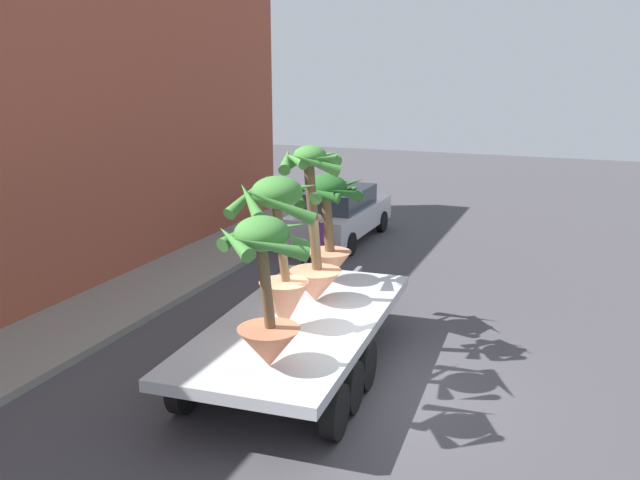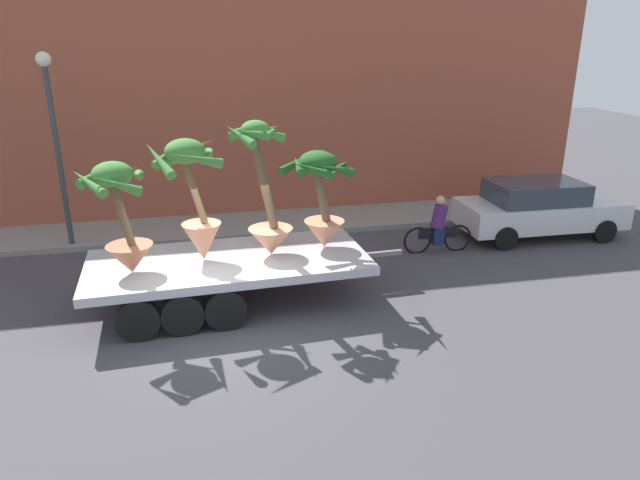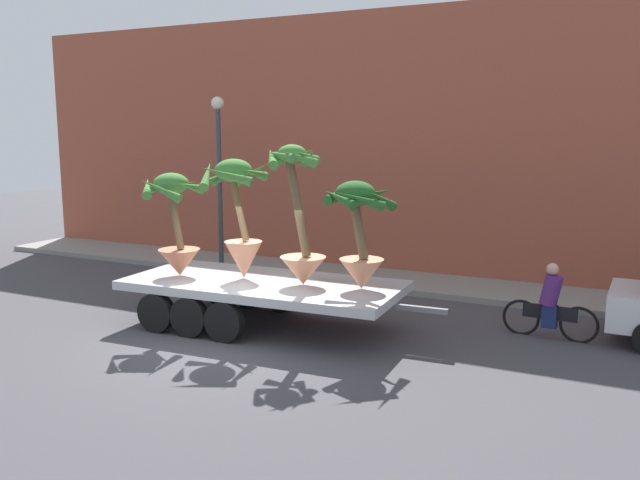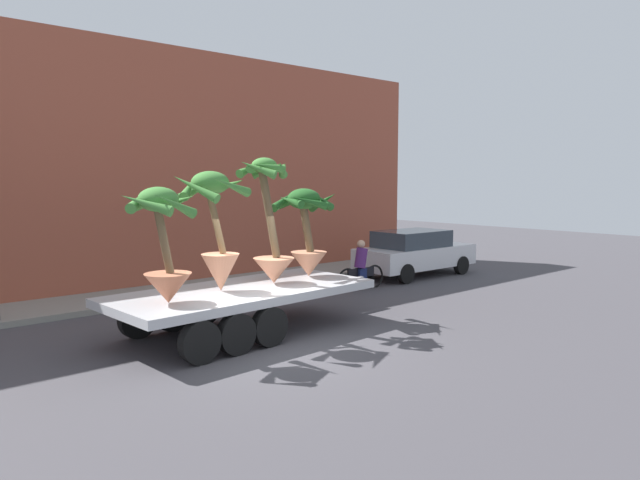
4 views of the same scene
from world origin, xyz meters
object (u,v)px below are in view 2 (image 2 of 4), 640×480
(potted_palm_rear, at_px, (194,198))
(potted_palm_middle, at_px, (321,196))
(parked_car, at_px, (539,208))
(potted_palm_front, at_px, (265,199))
(cyclist, at_px, (438,227))
(potted_palm_extra, at_px, (122,219))
(flatbed_trailer, at_px, (218,269))
(street_lamp, at_px, (54,126))

(potted_palm_rear, xyz_separation_m, potted_palm_middle, (2.63, 0.22, -0.17))
(potted_palm_middle, bearing_deg, potted_palm_rear, -175.18)
(potted_palm_rear, distance_m, parked_car, 9.69)
(potted_palm_front, relative_size, cyclist, 1.53)
(potted_palm_extra, relative_size, parked_car, 0.48)
(potted_palm_front, bearing_deg, potted_palm_middle, 9.50)
(potted_palm_middle, bearing_deg, potted_palm_front, -170.50)
(cyclist, bearing_deg, potted_palm_front, -159.20)
(flatbed_trailer, height_order, parked_car, parked_car)
(parked_car, bearing_deg, potted_palm_middle, -162.05)
(cyclist, relative_size, street_lamp, 0.38)
(flatbed_trailer, distance_m, street_lamp, 6.02)
(potted_palm_extra, distance_m, cyclist, 7.86)
(potted_palm_rear, height_order, potted_palm_middle, potted_palm_rear)
(potted_palm_front, xyz_separation_m, street_lamp, (-4.70, 4.02, 1.04))
(flatbed_trailer, xyz_separation_m, parked_car, (8.92, 2.44, 0.06))
(potted_palm_extra, relative_size, cyclist, 1.19)
(potted_palm_front, relative_size, potted_palm_extra, 1.28)
(potted_palm_middle, distance_m, street_lamp, 7.12)
(flatbed_trailer, relative_size, potted_palm_middle, 3.20)
(potted_palm_middle, bearing_deg, flatbed_trailer, -172.83)
(flatbed_trailer, xyz_separation_m, potted_palm_front, (1.05, 0.08, 1.42))
(parked_car, distance_m, street_lamp, 12.90)
(potted_palm_rear, xyz_separation_m, parked_car, (9.28, 2.38, -1.47))
(potted_palm_extra, xyz_separation_m, street_lamp, (-1.93, 4.44, 1.15))
(potted_palm_rear, relative_size, street_lamp, 0.52)
(potted_palm_rear, relative_size, parked_car, 0.55)
(potted_palm_extra, bearing_deg, potted_palm_middle, 8.84)
(potted_palm_front, relative_size, street_lamp, 0.58)
(street_lamp, bearing_deg, potted_palm_middle, -32.89)
(potted_palm_middle, relative_size, street_lamp, 0.44)
(cyclist, relative_size, parked_car, 0.41)
(cyclist, height_order, parked_car, parked_car)
(parked_car, bearing_deg, flatbed_trailer, -164.69)
(potted_palm_extra, bearing_deg, potted_palm_rear, 16.35)
(cyclist, bearing_deg, flatbed_trailer, -162.03)
(street_lamp, bearing_deg, potted_palm_rear, -50.92)
(parked_car, bearing_deg, potted_palm_extra, -165.38)
(flatbed_trailer, distance_m, potted_palm_front, 1.76)
(potted_palm_extra, relative_size, street_lamp, 0.45)
(flatbed_trailer, xyz_separation_m, potted_palm_rear, (-0.37, 0.06, 1.52))
(potted_palm_rear, relative_size, potted_palm_middle, 1.18)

